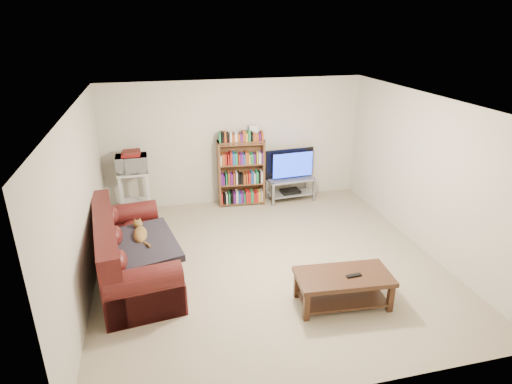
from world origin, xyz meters
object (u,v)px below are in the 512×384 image
object	(u,v)px
coffee_table	(343,284)
bookshelf	(241,172)
sofa	(129,257)
tv_stand	(290,185)

from	to	relation	value
coffee_table	bookshelf	bearing A→B (deg)	104.27
sofa	tv_stand	world-z (taller)	sofa
coffee_table	tv_stand	world-z (taller)	tv_stand
bookshelf	tv_stand	bearing A→B (deg)	1.01
sofa	coffee_table	bearing A→B (deg)	-32.89
sofa	tv_stand	bearing A→B (deg)	27.71
sofa	tv_stand	size ratio (longest dim) A/B	2.44
sofa	tv_stand	xyz separation A→B (m)	(3.06, 2.15, -0.02)
tv_stand	bookshelf	size ratio (longest dim) A/B	0.74
tv_stand	bookshelf	bearing A→B (deg)	173.06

